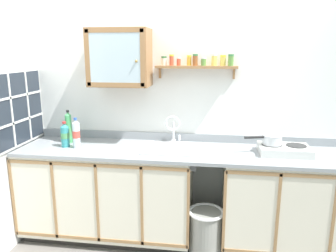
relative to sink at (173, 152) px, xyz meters
name	(u,v)px	position (x,y,z in m)	size (l,w,h in m)	color
back_wall	(194,99)	(0.17, 0.31, 0.46)	(3.85, 0.07, 2.65)	white
lower_cabinet_run	(109,192)	(-0.62, -0.04, -0.43)	(1.64, 0.65, 0.88)	black
lower_cabinet_run_right	(295,204)	(1.13, -0.04, -0.43)	(1.32, 0.65, 0.88)	black
countertop	(191,152)	(0.17, -0.04, 0.02)	(3.21, 0.67, 0.03)	gray
backsplash	(193,137)	(0.17, 0.27, 0.08)	(3.21, 0.02, 0.08)	gray
sink	(173,152)	(0.00, 0.00, 0.00)	(0.54, 0.48, 0.42)	silver
hot_plate_stove	(284,150)	(1.00, -0.02, 0.07)	(0.44, 0.30, 0.08)	silver
saucepan	(272,139)	(0.89, 0.00, 0.16)	(0.34, 0.17, 0.09)	silver
bottle_water_clear_0	(76,134)	(-0.89, -0.10, 0.17)	(0.07, 0.07, 0.29)	silver
bottle_detergent_teal_1	(65,135)	(-1.01, -0.08, 0.15)	(0.08, 0.08, 0.24)	teal
bottle_soda_green_2	(69,128)	(-1.04, 0.05, 0.18)	(0.06, 0.06, 0.33)	#4CB266
wall_cabinet	(120,58)	(-0.52, 0.13, 0.86)	(0.57, 0.34, 0.53)	#996B42
spice_shelf	(198,64)	(0.21, 0.21, 0.80)	(0.77, 0.14, 0.23)	#996B42
window	(19,108)	(-1.45, -0.10, 0.40)	(0.03, 0.79, 0.71)	#262D38
trash_bin	(206,231)	(0.33, -0.25, -0.65)	(0.32, 0.32, 0.43)	gray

